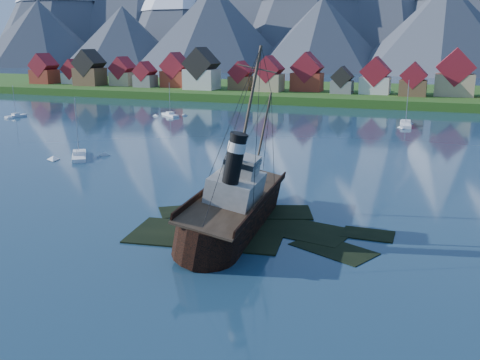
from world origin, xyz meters
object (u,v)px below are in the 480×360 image
(tugboat_wreck, at_px, (235,203))
(sailboat_a, at_px, (79,156))
(sailboat_e, at_px, (406,125))
(sailboat_c, at_px, (170,115))
(sailboat_b, at_px, (16,116))

(tugboat_wreck, bearing_deg, sailboat_a, 143.80)
(sailboat_a, relative_size, sailboat_e, 0.95)
(sailboat_e, bearing_deg, sailboat_c, 179.53)
(sailboat_a, distance_m, sailboat_c, 62.18)
(sailboat_b, distance_m, sailboat_c, 46.82)
(sailboat_b, distance_m, sailboat_e, 114.95)
(sailboat_a, xyz_separation_m, sailboat_b, (-54.72, 42.35, -0.04))
(sailboat_a, relative_size, sailboat_b, 1.24)
(sailboat_a, height_order, sailboat_c, sailboat_a)
(sailboat_c, bearing_deg, sailboat_e, -48.88)
(sailboat_b, relative_size, sailboat_e, 0.77)
(tugboat_wreck, height_order, sailboat_e, tugboat_wreck)
(sailboat_b, bearing_deg, sailboat_a, -28.93)
(sailboat_c, xyz_separation_m, sailboat_e, (69.62, 4.74, 0.04))
(sailboat_b, bearing_deg, tugboat_wreck, -26.33)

